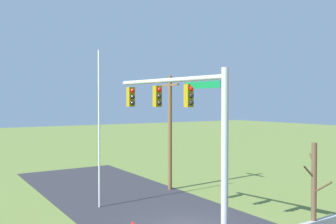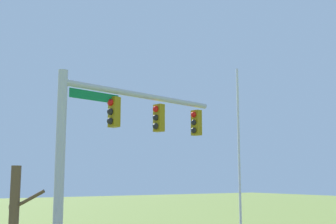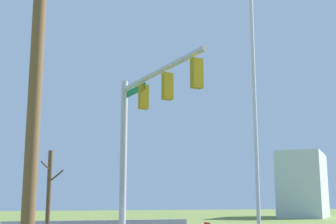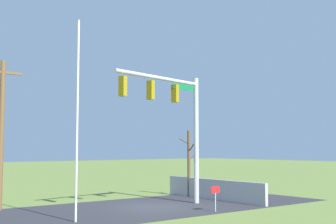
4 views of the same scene
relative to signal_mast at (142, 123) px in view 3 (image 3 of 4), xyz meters
name	(u,v)px [view 3 (image 3 of 4)]	position (x,y,z in m)	size (l,w,h in m)	color
signal_mast	(142,123)	(0.00, 0.00, 0.00)	(6.31, 1.47, 7.08)	#B2B5BA
flagpole	(255,113)	(-6.53, -1.37, -0.69)	(0.10, 0.10, 8.63)	silver
utility_pole	(34,104)	(-7.92, 4.19, -1.07)	(1.90, 0.26, 7.54)	brown
bare_tree	(49,198)	(3.67, 3.19, -2.84)	(1.27, 1.02, 4.21)	brown
distant_building	(303,185)	(33.37, -29.04, -1.08)	(10.10, 5.10, 7.84)	silver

